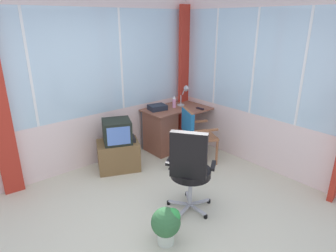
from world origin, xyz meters
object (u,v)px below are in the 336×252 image
(potted_plant, at_px, (167,223))
(desk, at_px, (161,130))
(paper_tray, at_px, (157,107))
(wooden_armchair, at_px, (193,129))
(desk_lamp, at_px, (186,92))
(office_chair, at_px, (190,167))
(tv_on_stand, at_px, (118,148))
(space_heater, at_px, (178,153))
(spray_bottle, at_px, (174,102))
(tv_remote, at_px, (200,109))

(potted_plant, bearing_deg, desk, 52.23)
(paper_tray, height_order, wooden_armchair, wooden_armchair)
(paper_tray, relative_size, potted_plant, 0.71)
(desk_lamp, height_order, office_chair, desk_lamp)
(desk, bearing_deg, tv_on_stand, -174.06)
(desk, height_order, space_heater, desk)
(desk, relative_size, spray_bottle, 5.10)
(wooden_armchair, height_order, potted_plant, wooden_armchair)
(space_heater, xyz_separation_m, potted_plant, (-1.22, -1.17, -0.03))
(paper_tray, xyz_separation_m, potted_plant, (-1.43, -1.96, -0.56))
(desk_lamp, distance_m, tv_remote, 0.42)
(tv_remote, distance_m, paper_tray, 0.76)
(desk, distance_m, space_heater, 0.75)
(tv_on_stand, relative_size, space_heater, 1.51)
(tv_remote, distance_m, office_chair, 1.95)
(spray_bottle, distance_m, paper_tray, 0.34)
(desk_lamp, distance_m, paper_tray, 0.63)
(desk_lamp, height_order, potted_plant, desk_lamp)
(space_heater, bearing_deg, spray_bottle, 52.99)
(space_heater, bearing_deg, potted_plant, -136.26)
(office_chair, relative_size, space_heater, 2.03)
(tv_remote, relative_size, wooden_armchair, 0.16)
(desk_lamp, xyz_separation_m, office_chair, (-1.45, -1.60, -0.38))
(potted_plant, bearing_deg, spray_bottle, 46.92)
(tv_remote, bearing_deg, office_chair, -143.96)
(spray_bottle, distance_m, office_chair, 2.04)
(office_chair, height_order, space_heater, office_chair)
(desk_lamp, bearing_deg, tv_remote, -85.54)
(desk_lamp, height_order, spray_bottle, desk_lamp)
(spray_bottle, bearing_deg, paper_tray, 166.49)
(office_chair, relative_size, potted_plant, 2.61)
(tv_remote, relative_size, tv_on_stand, 0.18)
(paper_tray, distance_m, tv_on_stand, 1.05)
(tv_remote, relative_size, office_chair, 0.14)
(potted_plant, bearing_deg, office_chair, 23.18)
(desk, bearing_deg, spray_bottle, 0.36)
(tv_on_stand, bearing_deg, desk_lamp, 2.52)
(wooden_armchair, bearing_deg, desk_lamp, 55.66)
(spray_bottle, distance_m, wooden_armchair, 0.76)
(tv_remote, xyz_separation_m, tv_on_stand, (-1.55, 0.28, -0.41))
(tv_remote, xyz_separation_m, wooden_armchair, (-0.47, -0.30, -0.20))
(spray_bottle, relative_size, potted_plant, 0.51)
(wooden_armchair, bearing_deg, space_heater, -175.09)
(spray_bottle, distance_m, space_heater, 1.07)
(wooden_armchair, distance_m, tv_on_stand, 1.24)
(tv_remote, bearing_deg, space_heater, -162.40)
(spray_bottle, bearing_deg, potted_plant, -133.08)
(wooden_armchair, distance_m, potted_plant, 2.00)
(tv_remote, distance_m, potted_plant, 2.58)
(tv_remote, relative_size, paper_tray, 0.50)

